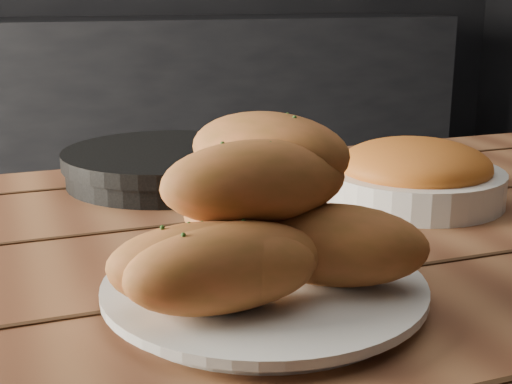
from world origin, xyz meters
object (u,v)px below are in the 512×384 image
skillet (168,165)px  bowl (414,175)px  bread_rolls (256,222)px  table (221,340)px  plate (264,290)px

skillet → bowl: bearing=-36.9°
skillet → bread_rolls: bearing=-93.6°
table → skillet: size_ratio=3.97×
plate → bowl: (0.28, 0.21, 0.02)m
skillet → bowl: bowl is taller
table → bread_rolls: (-0.01, -0.13, 0.17)m
table → skillet: bearing=86.5°
bread_rolls → skillet: bread_rolls is taller
bread_rolls → table: bearing=86.3°
plate → bread_rolls: bread_rolls is taller
plate → bowl: bowl is taller
plate → bowl: 0.35m
plate → bread_rolls: size_ratio=0.98×
table → plate: (0.00, -0.12, 0.11)m
plate → bread_rolls: bearing=-153.7°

